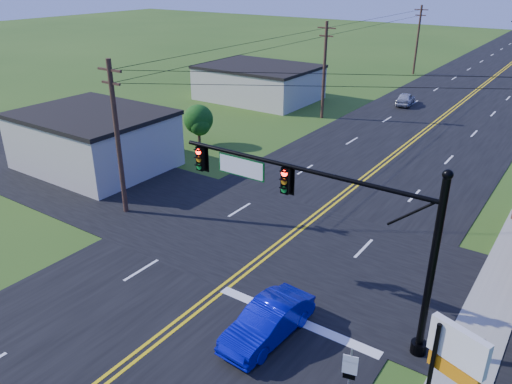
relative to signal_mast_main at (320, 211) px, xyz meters
The scene contains 13 objects.
road_main 42.49m from the signal_mast_main, 95.90° to the left, with size 16.00×220.00×0.04m, color black.
road_cross 7.56m from the signal_mast_main, 137.32° to the left, with size 70.00×10.00×0.04m, color black.
signal_mast_main is the anchor object (origin of this frame).
cream_bldg_near 22.33m from the signal_mast_main, 164.29° to the left, with size 10.20×8.20×4.10m.
cream_bldg_far 38.12m from the signal_mast_main, 127.88° to the left, with size 12.20×9.20×3.70m.
utility_pole_left_a 13.98m from the signal_mast_main, behind, with size 1.80×0.28×9.00m.
utility_pole_left_b 30.34m from the signal_mast_main, 117.14° to the left, with size 1.80×0.28×9.00m.
utility_pole_left_c 55.74m from the signal_mast_main, 104.37° to the left, with size 1.80×0.28×9.00m.
tree_left 23.22m from the signal_mast_main, 142.64° to the left, with size 2.40×2.40×3.37m.
blue_car 4.78m from the signal_mast_main, 105.55° to the right, with size 1.56×4.48×1.47m, color #070B9B.
distant_car 37.75m from the signal_mast_main, 103.66° to the left, with size 1.56×3.87×1.32m, color #B5B6BB.
route_sign 5.87m from the signal_mast_main, 47.41° to the right, with size 0.50×0.15×2.04m.
pylon_sign 7.05m from the signal_mast_main, 24.44° to the right, with size 1.84×0.86×3.82m.
Camera 1 is at (12.13, -7.62, 13.31)m, focal length 35.00 mm.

